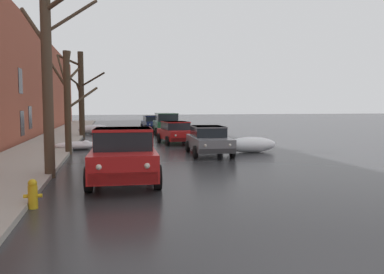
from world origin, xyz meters
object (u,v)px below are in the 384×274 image
object	(u,v)px
suv_green_parked_far_down_block	(166,123)
sedan_darkblue_queued_behind_truck	(152,122)
bare_tree_far_down_block	(81,92)
bare_tree_mid_block	(68,97)
sedan_grey_parked_kerbside_close	(209,140)
fire_hydrant	(33,194)
bare_tree_second_along_sidewalk	(49,63)
pickup_truck_red_approaching_near_lane	(123,154)
sedan_red_parked_kerbside_mid	(176,132)

from	to	relation	value
suv_green_parked_far_down_block	sedan_darkblue_queued_behind_truck	distance (m)	6.50
bare_tree_far_down_block	sedan_darkblue_queued_behind_truck	size ratio (longest dim) A/B	1.47
bare_tree_mid_block	bare_tree_far_down_block	distance (m)	10.59
sedan_grey_parked_kerbside_close	sedan_darkblue_queued_behind_truck	distance (m)	19.84
bare_tree_far_down_block	fire_hydrant	bearing A→B (deg)	-89.48
bare_tree_far_down_block	suv_green_parked_far_down_block	bearing A→B (deg)	8.87
bare_tree_second_along_sidewalk	fire_hydrant	world-z (taller)	bare_tree_second_along_sidewalk
bare_tree_second_along_sidewalk	pickup_truck_red_approaching_near_lane	size ratio (longest dim) A/B	1.49
pickup_truck_red_approaching_near_lane	sedan_grey_parked_kerbside_close	size ratio (longest dim) A/B	1.20
sedan_grey_parked_kerbside_close	suv_green_parked_far_down_block	xyz separation A→B (m)	(-0.11, 13.35, 0.24)
pickup_truck_red_approaching_near_lane	fire_hydrant	world-z (taller)	pickup_truck_red_approaching_near_lane
bare_tree_mid_block	fire_hydrant	bearing A→B (deg)	-89.11
bare_tree_second_along_sidewalk	pickup_truck_red_approaching_near_lane	world-z (taller)	bare_tree_second_along_sidewalk
bare_tree_second_along_sidewalk	sedan_red_parked_kerbside_mid	bearing A→B (deg)	59.99
bare_tree_mid_block	fire_hydrant	distance (m)	10.86
bare_tree_second_along_sidewalk	sedan_red_parked_kerbside_mid	world-z (taller)	bare_tree_second_along_sidewalk
bare_tree_mid_block	sedan_red_parked_kerbside_mid	distance (m)	7.76
bare_tree_far_down_block	bare_tree_mid_block	bearing A→B (deg)	-89.85
pickup_truck_red_approaching_near_lane	sedan_grey_parked_kerbside_close	distance (m)	7.43
bare_tree_second_along_sidewalk	bare_tree_mid_block	bearing A→B (deg)	90.57
bare_tree_mid_block	sedan_grey_parked_kerbside_close	bearing A→B (deg)	-14.06
bare_tree_second_along_sidewalk	bare_tree_mid_block	distance (m)	6.62
pickup_truck_red_approaching_near_lane	sedan_darkblue_queued_behind_truck	world-z (taller)	pickup_truck_red_approaching_near_lane
fire_hydrant	sedan_grey_parked_kerbside_close	bearing A→B (deg)	52.95
bare_tree_second_along_sidewalk	bare_tree_far_down_block	distance (m)	17.13
sedan_red_parked_kerbside_mid	suv_green_parked_far_down_block	world-z (taller)	suv_green_parked_far_down_block
bare_tree_mid_block	fire_hydrant	size ratio (longest dim) A/B	7.43
fire_hydrant	bare_tree_mid_block	bearing A→B (deg)	90.89
bare_tree_far_down_block	sedan_darkblue_queued_behind_truck	xyz separation A→B (m)	(6.32, 7.54, -2.70)
bare_tree_far_down_block	sedan_grey_parked_kerbside_close	distance (m)	14.34
sedan_red_parked_kerbside_mid	sedan_darkblue_queued_behind_truck	bearing A→B (deg)	89.71
bare_tree_mid_block	suv_green_parked_far_down_block	xyz separation A→B (m)	(6.73, 11.63, -1.89)
bare_tree_mid_block	bare_tree_far_down_block	world-z (taller)	bare_tree_far_down_block
bare_tree_second_along_sidewalk	fire_hydrant	bearing A→B (deg)	-88.58
sedan_grey_parked_kerbside_close	sedan_red_parked_kerbside_mid	bearing A→B (deg)	96.09
bare_tree_mid_block	sedan_red_parked_kerbside_mid	xyz separation A→B (m)	(6.22, 4.11, -2.13)
suv_green_parked_far_down_block	sedan_darkblue_queued_behind_truck	world-z (taller)	suv_green_parked_far_down_block
sedan_grey_parked_kerbside_close	bare_tree_mid_block	bearing A→B (deg)	165.94
bare_tree_mid_block	suv_green_parked_far_down_block	distance (m)	13.57
bare_tree_far_down_block	sedan_red_parked_kerbside_mid	size ratio (longest dim) A/B	1.64
bare_tree_far_down_block	sedan_grey_parked_kerbside_close	world-z (taller)	bare_tree_far_down_block
bare_tree_far_down_block	pickup_truck_red_approaching_near_lane	bearing A→B (deg)	-82.38
bare_tree_far_down_block	sedan_grey_parked_kerbside_close	xyz separation A→B (m)	(6.87, -12.29, -2.70)
bare_tree_second_along_sidewalk	bare_tree_far_down_block	xyz separation A→B (m)	(-0.09, 17.13, -0.39)
pickup_truck_red_approaching_near_lane	sedan_red_parked_kerbside_mid	size ratio (longest dim) A/B	1.30
sedan_grey_parked_kerbside_close	bare_tree_second_along_sidewalk	bearing A→B (deg)	-144.49
pickup_truck_red_approaching_near_lane	fire_hydrant	size ratio (longest dim) A/B	7.29
suv_green_parked_far_down_block	fire_hydrant	world-z (taller)	suv_green_parked_far_down_block
bare_tree_far_down_block	suv_green_parked_far_down_block	size ratio (longest dim) A/B	1.47
bare_tree_second_along_sidewalk	sedan_darkblue_queued_behind_truck	distance (m)	25.63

